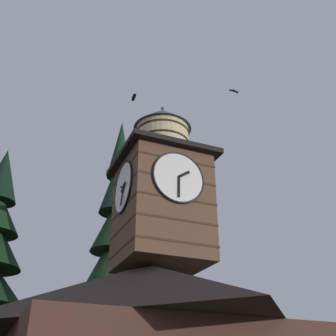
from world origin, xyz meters
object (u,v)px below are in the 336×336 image
(clock_tower, at_px, (162,190))
(pine_tree_behind, at_px, (112,285))
(moon, at_px, (125,291))
(flying_bird_low, at_px, (134,97))
(flying_bird_high, at_px, (234,91))

(clock_tower, height_order, pine_tree_behind, pine_tree_behind)
(pine_tree_behind, distance_m, moon, 36.82)
(clock_tower, xyz_separation_m, flying_bird_low, (1.54, -0.27, 5.34))
(moon, distance_m, flying_bird_low, 43.71)
(pine_tree_behind, relative_size, flying_bird_high, 30.65)
(clock_tower, distance_m, pine_tree_behind, 8.30)
(pine_tree_behind, height_order, flying_bird_high, pine_tree_behind)
(pine_tree_behind, bearing_deg, moon, -108.53)
(moon, bearing_deg, pine_tree_behind, 71.47)
(moon, relative_size, flying_bird_low, 2.47)
(pine_tree_behind, xyz_separation_m, flying_bird_high, (-4.71, 7.67, 10.50))
(clock_tower, distance_m, flying_bird_high, 8.92)
(clock_tower, height_order, flying_bird_low, flying_bird_low)
(pine_tree_behind, bearing_deg, flying_bird_low, 78.32)
(pine_tree_behind, distance_m, flying_bird_low, 11.27)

